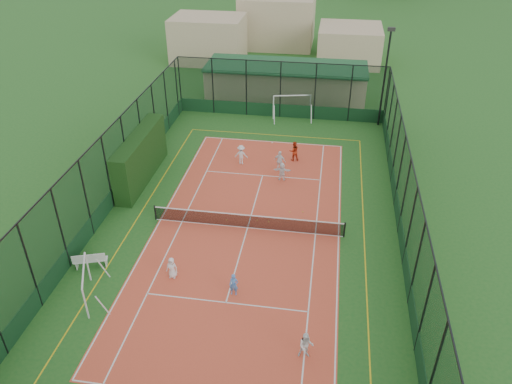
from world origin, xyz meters
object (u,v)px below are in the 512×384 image
futsal_goal_far (292,107)px  child_near_mid (234,285)px  futsal_goal_near (87,284)px  floodlight_ne (384,79)px  child_far_back (282,171)px  child_near_right (306,345)px  child_far_left (241,155)px  child_near_left (172,268)px  child_far_right (280,161)px  clubhouse (286,81)px  white_bench (91,260)px  coach (294,151)px

futsal_goal_far → child_near_mid: 22.51m
futsal_goal_near → child_near_mid: (7.15, 1.41, -0.29)m
floodlight_ne → child_far_back: size_ratio=6.20×
child_near_right → child_far_left: 18.02m
child_near_left → child_near_mid: size_ratio=0.99×
child_near_right → child_far_right: child_far_right is taller
clubhouse → child_near_right: size_ratio=11.12×
white_bench → child_near_mid: size_ratio=1.40×
child_near_mid → child_near_right: 5.13m
clubhouse → coach: 13.10m
clubhouse → futsal_goal_near: 29.95m
child_near_left → floodlight_ne: bearing=63.3°
clubhouse → child_far_left: 14.24m
child_near_mid → child_far_left: child_far_left is taller
child_far_left → coach: 3.98m
child_near_left → clubhouse: bearing=85.2°
floodlight_ne → futsal_goal_far: floodlight_ne is taller
white_bench → child_near_left: bearing=-19.8°
clubhouse → child_near_mid: clubhouse is taller
white_bench → child_far_left: size_ratio=1.18×
child_near_right → clubhouse: bearing=91.6°
clubhouse → futsal_goal_near: bearing=-103.3°
child_near_left → child_near_right: size_ratio=0.91×
child_far_left → coach: size_ratio=0.99×
child_near_mid → white_bench: bearing=172.9°
futsal_goal_far → child_far_right: bearing=-102.0°
floodlight_ne → child_far_right: floodlight_ne is taller
floodlight_ne → child_far_right: bearing=-129.0°
child_far_right → child_far_back: 1.35m
clubhouse → futsal_goal_far: size_ratio=4.57×
child_near_left → child_near_right: 8.43m
child_near_mid → child_far_right: bearing=85.6°
white_bench → futsal_goal_near: (0.93, -2.31, 0.43)m
child_near_left → white_bench: bearing=-179.5°
futsal_goal_far → child_far_right: 9.42m
white_bench → coach: bearing=36.6°
futsal_goal_far → child_near_right: (3.09, -25.86, -0.38)m
futsal_goal_far → child_far_back: futsal_goal_far is taller
child_near_left → child_near_right: bearing=-27.5°
white_bench → child_far_right: (8.91, 12.18, 0.29)m
futsal_goal_near → child_near_right: 11.20m
child_far_right → futsal_goal_far: bearing=-72.4°
child_near_mid → futsal_goal_near: bearing=-169.6°
white_bench → child_far_left: child_far_left is taller
child_near_mid → child_far_left: bearing=98.0°
child_near_mid → child_far_right: (0.83, 13.08, 0.14)m
child_near_left → child_far_right: 13.03m
futsal_goal_far → coach: size_ratio=2.20×
child_far_left → floodlight_ne: bearing=-139.8°
clubhouse → child_far_right: (1.11, -14.65, -0.79)m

